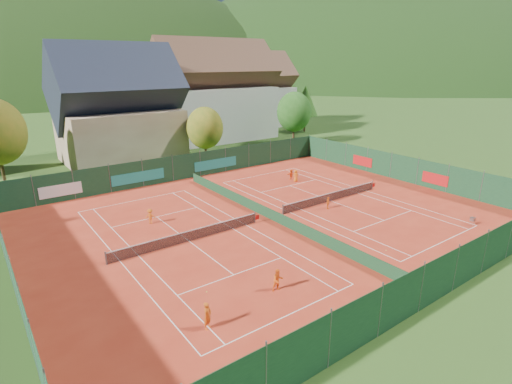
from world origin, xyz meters
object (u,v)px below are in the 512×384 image
(ball_hopper, at_px, (473,219))
(player_left_far, at_px, (150,216))
(hotel_block_a, at_px, (215,97))
(player_left_near, at_px, (207,316))
(player_left_mid, at_px, (278,280))
(player_right_far_b, at_px, (291,174))
(player_right_far_a, at_px, (296,176))
(player_right_near, at_px, (328,203))
(hotel_block_b, at_px, (253,95))
(chalet, at_px, (119,113))

(ball_hopper, relative_size, player_left_far, 0.59)
(hotel_block_a, distance_m, ball_hopper, 48.10)
(player_left_near, xyz_separation_m, player_left_mid, (5.32, 0.65, -0.05))
(hotel_block_a, xyz_separation_m, ball_hopper, (-2.76, -47.53, -6.83))
(player_right_far_b, bearing_deg, player_left_far, 11.00)
(ball_hopper, height_order, player_right_far_b, player_right_far_b)
(ball_hopper, bearing_deg, player_right_far_a, 100.95)
(player_left_mid, bearing_deg, player_right_near, 44.10)
(ball_hopper, bearing_deg, player_right_far_b, 100.05)
(hotel_block_a, bearing_deg, hotel_block_b, 29.74)
(player_left_far, distance_m, player_right_near, 16.48)
(player_left_near, xyz_separation_m, player_right_far_b, (21.90, 18.43, -0.14))
(chalet, xyz_separation_m, player_left_mid, (-3.84, -39.58, -5.89))
(player_left_far, bearing_deg, player_right_far_b, -139.78)
(player_left_near, height_order, player_left_far, player_left_near)
(player_left_far, bearing_deg, hotel_block_b, -103.86)
(hotel_block_b, xyz_separation_m, player_left_far, (-39.01, -38.73, -5.94))
(chalet, distance_m, player_right_near, 33.19)
(player_right_far_a, bearing_deg, player_right_far_b, -88.31)
(player_left_mid, bearing_deg, ball_hopper, 6.04)
(hotel_block_a, distance_m, player_left_near, 54.54)
(ball_hopper, height_order, player_right_near, player_right_near)
(player_left_near, bearing_deg, hotel_block_a, 29.38)
(player_left_near, xyz_separation_m, player_right_far_a, (21.77, 17.46, -0.08))
(player_left_far, xyz_separation_m, player_right_far_b, (18.76, 2.93, -0.03))
(chalet, xyz_separation_m, player_right_far_a, (12.61, -22.77, -5.91))
(hotel_block_b, bearing_deg, player_left_near, -127.86)
(player_right_near, bearing_deg, player_left_far, 101.93)
(hotel_block_b, relative_size, player_left_mid, 11.75)
(player_left_near, bearing_deg, ball_hopper, -32.19)
(hotel_block_a, distance_m, player_left_mid, 51.42)
(chalet, height_order, ball_hopper, chalet)
(player_left_near, bearing_deg, chalet, 47.90)
(player_right_far_b, bearing_deg, hotel_block_b, -117.38)
(player_right_far_b, bearing_deg, hotel_block_a, -100.56)
(player_left_mid, bearing_deg, player_left_far, 109.91)
(hotel_block_a, relative_size, player_right_near, 17.99)
(chalet, bearing_deg, player_left_near, -102.83)
(chalet, distance_m, player_left_near, 41.67)
(ball_hopper, height_order, player_left_mid, player_left_mid)
(ball_hopper, height_order, player_left_far, player_left_far)
(player_left_near, bearing_deg, player_left_far, 49.25)
(chalet, bearing_deg, player_left_mid, -95.54)
(chalet, height_order, player_right_far_a, chalet)
(hotel_block_a, xyz_separation_m, player_right_far_b, (-6.26, -27.80, -6.74))
(hotel_block_b, relative_size, player_right_far_a, 12.09)
(player_left_mid, xyz_separation_m, player_left_far, (-2.18, 14.85, -0.06))
(hotel_block_a, distance_m, player_right_far_b, 29.28)
(player_left_near, distance_m, player_left_mid, 5.36)
(player_left_near, height_order, player_right_far_b, player_left_near)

